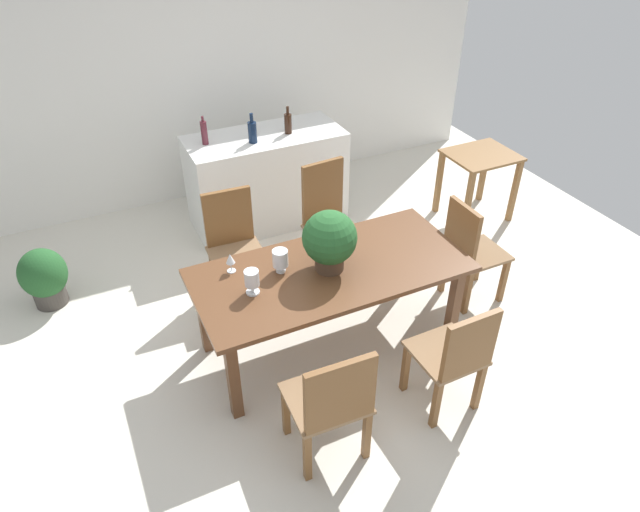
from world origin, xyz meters
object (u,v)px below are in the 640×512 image
chair_foot_end (469,249)px  kitchen_counter (267,179)px  flower_centerpiece (330,239)px  wine_bottle_clear (252,132)px  crystal_vase_left (280,259)px  chair_far_right (328,214)px  chair_far_left (233,241)px  dining_table (331,278)px  crystal_vase_center_near (252,279)px  chair_near_left (332,401)px  potted_plant_floor (44,276)px  chair_near_right (456,355)px  wine_bottle_amber (204,132)px  wine_glass (230,259)px  wine_bottle_tall (288,123)px  side_table (479,169)px

chair_foot_end → kitchen_counter: chair_foot_end is taller
flower_centerpiece → wine_bottle_clear: wine_bottle_clear is taller
flower_centerpiece → crystal_vase_left: bearing=160.6°
chair_far_right → chair_far_left: chair_far_right is taller
dining_table → crystal_vase_center_near: bearing=-178.1°
chair_near_left → flower_centerpiece: flower_centerpiece is taller
potted_plant_floor → chair_near_left: bearing=-58.2°
chair_far_right → chair_far_left: bearing=175.2°
chair_near_right → chair_far_left: bearing=-65.2°
chair_near_right → wine_bottle_amber: (-0.77, 2.92, 0.56)m
chair_foot_end → wine_bottle_amber: size_ratio=3.54×
kitchen_counter → flower_centerpiece: bearing=-97.5°
chair_foot_end → wine_bottle_clear: bearing=32.8°
wine_glass → kitchen_counter: kitchen_counter is taller
wine_bottle_tall → wine_bottle_amber: wine_bottle_amber is taller
chair_near_right → flower_centerpiece: (-0.46, 0.94, 0.48)m
chair_far_right → wine_bottle_tall: bearing=82.8°
wine_bottle_clear → side_table: size_ratio=0.40×
flower_centerpiece → crystal_vase_left: size_ratio=2.59×
flower_centerpiece → wine_bottle_clear: (0.10, 1.83, 0.07)m
chair_foot_end → chair_far_left: size_ratio=1.00×
potted_plant_floor → chair_near_right: bearing=-45.1°
wine_glass → flower_centerpiece: bearing=-22.7°
side_table → chair_near_left: bearing=-143.0°
chair_foot_end → wine_glass: bearing=81.9°
chair_far_right → crystal_vase_left: 1.17m
crystal_vase_left → chair_foot_end: bearing=-4.3°
flower_centerpiece → crystal_vase_center_near: (-0.59, -0.03, -0.14)m
dining_table → side_table: size_ratio=2.78×
crystal_vase_left → potted_plant_floor: (-1.61, 1.36, -0.56)m
chair_far_left → potted_plant_floor: 1.62m
wine_bottle_amber → potted_plant_floor: (-1.62, -0.51, -0.78)m
wine_bottle_amber → dining_table: bearing=-80.8°
flower_centerpiece → crystal_vase_center_near: size_ratio=2.52×
crystal_vase_left → chair_far_right: bearing=46.4°
chair_near_left → side_table: (2.68, 2.02, 0.03)m
chair_far_right → wine_bottle_amber: wine_bottle_amber is taller
crystal_vase_center_near → kitchen_counter: bearing=66.7°
crystal_vase_center_near → wine_glass: size_ratio=1.23×
crystal_vase_left → wine_glass: size_ratio=1.19×
crystal_vase_center_near → wine_bottle_clear: size_ratio=0.64×
dining_table → chair_far_right: bearing=65.0°
chair_foot_end → flower_centerpiece: 1.36m
potted_plant_floor → chair_far_right: bearing=-12.7°
crystal_vase_left → crystal_vase_center_near: 0.30m
chair_far_left → kitchen_counter: bearing=58.5°
crystal_vase_center_near → side_table: bearing=21.3°
chair_far_left → wine_glass: chair_far_left is taller
chair_foot_end → wine_bottle_amber: bearing=38.7°
chair_far_right → side_table: (1.79, 0.14, -0.01)m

